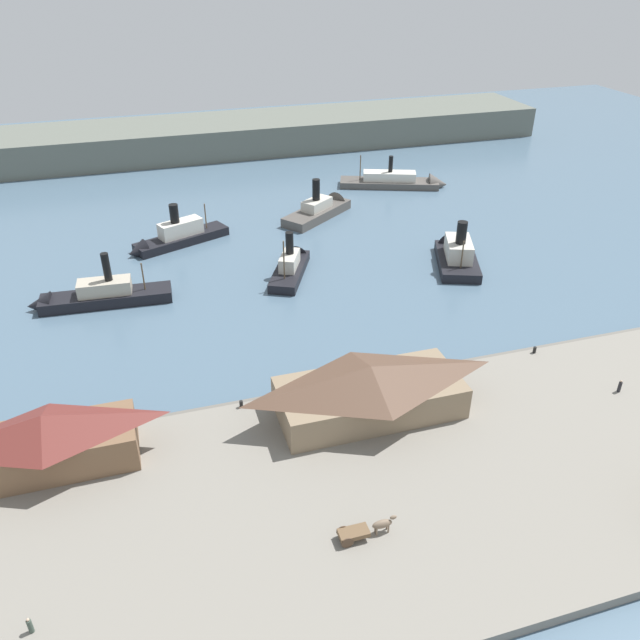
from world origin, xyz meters
name	(u,v)px	position (x,y,z in m)	size (l,w,h in m)	color
ground_plane	(360,369)	(0.00, 0.00, 0.00)	(320.00, 320.00, 0.00)	slate
quay_promenade	(431,480)	(0.00, -22.00, 0.60)	(110.00, 36.00, 1.20)	gray
seawall_edge	(369,382)	(0.00, -3.60, 0.50)	(110.00, 0.80, 1.00)	#666159
ferry_shed_west_terminal	(48,440)	(-38.22, -8.66, 4.60)	(18.26, 7.67, 6.70)	brown
ferry_shed_central_terminal	(370,389)	(-2.51, -10.04, 4.51)	(22.14, 9.88, 6.51)	#847056
horse_cart	(364,530)	(-9.60, -27.46, 2.12)	(5.77, 1.58, 1.87)	brown
pedestrian_walking_west	(30,626)	(-38.92, -28.65, 1.97)	(0.42, 0.42, 1.68)	#3D4C42
pedestrian_near_east_shed	(620,386)	(28.82, -15.51, 1.98)	(0.43, 0.43, 1.72)	#232328
mooring_post_east	(535,350)	(23.68, -4.80, 1.65)	(0.44, 0.44, 0.90)	black
mooring_post_west	(468,365)	(13.16, -5.34, 1.65)	(0.44, 0.44, 0.90)	black
mooring_post_center_west	(241,404)	(-17.05, -4.84, 1.65)	(0.44, 0.44, 0.90)	black
ferry_departing_north	(456,253)	(28.13, 26.79, 1.72)	(11.51, 17.04, 10.92)	black
ferry_mid_harbor	(93,297)	(-34.39, 29.01, 1.47)	(22.29, 5.85, 9.77)	black
ferry_near_quay	(402,182)	(35.02, 67.28, 1.19)	(25.29, 13.65, 9.10)	#514C47
ferry_outer_harbor	(173,238)	(-20.01, 48.48, 1.62)	(20.12, 11.58, 9.24)	black
ferry_approaching_east	(323,208)	(11.87, 55.66, 1.42)	(18.21, 15.61, 9.85)	#514C47
ferry_moored_east	(291,264)	(-1.28, 31.44, 1.39)	(10.80, 16.21, 9.61)	black
far_headland	(223,136)	(0.00, 110.00, 4.00)	(180.00, 24.00, 8.00)	#60665B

